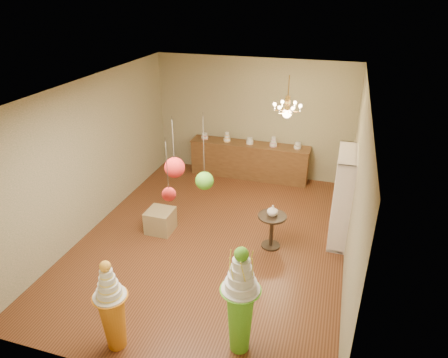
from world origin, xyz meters
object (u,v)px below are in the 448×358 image
(pedestal_green, at_px, (240,307))
(round_table, at_px, (272,227))
(sideboard, at_px, (249,160))
(pedestal_orange, at_px, (113,314))

(pedestal_green, distance_m, round_table, 2.49)
(sideboard, bearing_deg, round_table, -68.60)
(pedestal_green, xyz_separation_m, pedestal_orange, (-1.64, -0.45, -0.15))
(sideboard, bearing_deg, pedestal_green, -77.71)
(pedestal_orange, bearing_deg, pedestal_green, 15.26)
(pedestal_green, bearing_deg, sideboard, 102.29)
(pedestal_orange, bearing_deg, round_table, 61.16)
(pedestal_green, relative_size, round_table, 2.35)
(pedestal_orange, relative_size, sideboard, 0.47)
(pedestal_green, height_order, round_table, pedestal_green)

